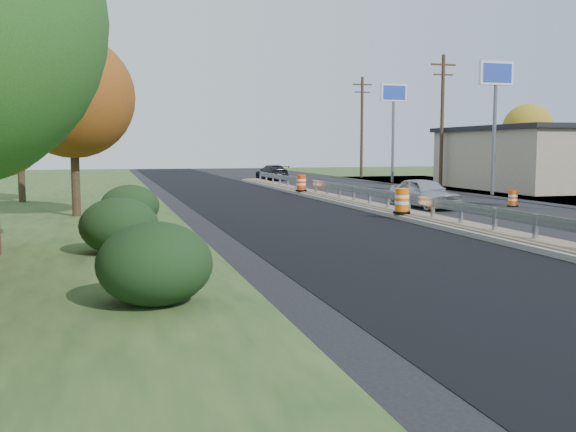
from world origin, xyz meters
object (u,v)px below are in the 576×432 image
object	(u,v)px
barrel_shoulder_near	(513,199)
car_silver	(424,193)
barrel_median_far	(301,183)
barrel_median_mid	(402,201)
car_dark_far	(272,172)

from	to	relation	value
barrel_shoulder_near	car_silver	xyz separation A→B (m)	(-4.39, 0.62, 0.34)
barrel_median_far	barrel_median_mid	bearing A→B (deg)	-90.00
barrel_median_far	car_silver	size ratio (longest dim) A/B	0.23
barrel_median_mid	barrel_shoulder_near	size ratio (longest dim) A/B	1.27
barrel_median_far	barrel_shoulder_near	distance (m)	12.61
barrel_median_mid	barrel_median_far	bearing A→B (deg)	90.00
barrel_median_far	car_dark_far	distance (m)	18.38
barrel_median_mid	barrel_shoulder_near	xyz separation A→B (m)	(7.55, 3.50, -0.33)
barrel_shoulder_near	car_dark_far	size ratio (longest dim) A/B	0.17
barrel_median_mid	barrel_shoulder_near	distance (m)	8.33
car_silver	barrel_shoulder_near	bearing A→B (deg)	-14.68
car_dark_far	barrel_shoulder_near	bearing A→B (deg)	94.42
barrel_shoulder_near	car_silver	size ratio (longest dim) A/B	0.19
barrel_median_far	barrel_shoulder_near	bearing A→B (deg)	-53.22
barrel_median_mid	barrel_median_far	size ratio (longest dim) A/B	1.02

